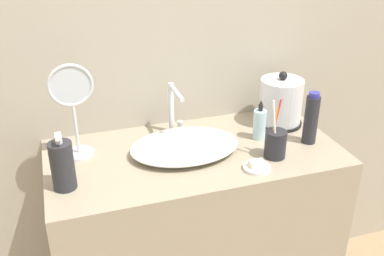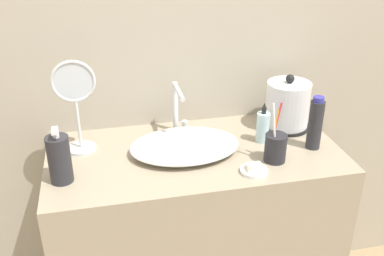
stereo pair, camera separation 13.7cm
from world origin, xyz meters
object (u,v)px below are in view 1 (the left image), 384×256
toothbrush_cup (275,143)px  vanity_mirror (73,104)px  lotion_bottle (62,165)px  shampoo_bottle (311,119)px  electric_kettle (280,103)px  mouthwash_bottle (260,124)px  faucet (174,106)px

toothbrush_cup → vanity_mirror: size_ratio=0.64×
lotion_bottle → shampoo_bottle: 0.92m
electric_kettle → shampoo_bottle: 0.19m
shampoo_bottle → mouthwash_bottle: shampoo_bottle is taller
electric_kettle → lotion_bottle: (-0.89, -0.22, -0.01)m
shampoo_bottle → electric_kettle: bearing=99.5°
lotion_bottle → vanity_mirror: bearing=73.3°
faucet → mouthwash_bottle: size_ratio=1.28×
shampoo_bottle → lotion_bottle: bearing=-178.0°
toothbrush_cup → shampoo_bottle: toothbrush_cup is taller
faucet → toothbrush_cup: bearing=-44.2°
lotion_bottle → shampoo_bottle: bearing=2.0°
electric_kettle → vanity_mirror: vanity_mirror is taller
electric_kettle → faucet: bearing=174.3°
electric_kettle → vanity_mirror: 0.83m
shampoo_bottle → mouthwash_bottle: (-0.17, 0.09, -0.04)m
mouthwash_bottle → vanity_mirror: 0.71m
shampoo_bottle → vanity_mirror: (-0.86, 0.17, 0.10)m
lotion_bottle → shampoo_bottle: size_ratio=0.97×
mouthwash_bottle → vanity_mirror: (-0.69, 0.09, 0.14)m
vanity_mirror → faucet: bearing=8.2°
electric_kettle → shampoo_bottle: bearing=-80.5°
mouthwash_bottle → faucet: bearing=155.4°
vanity_mirror → electric_kettle: bearing=0.8°
faucet → lotion_bottle: size_ratio=1.04×
electric_kettle → mouthwash_bottle: size_ratio=1.41×
electric_kettle → lotion_bottle: size_ratio=1.15×
lotion_bottle → vanity_mirror: 0.25m
toothbrush_cup → vanity_mirror: (-0.68, 0.23, 0.15)m
electric_kettle → toothbrush_cup: 0.29m
shampoo_bottle → vanity_mirror: size_ratio=0.59×
electric_kettle → mouthwash_bottle: bearing=-145.4°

